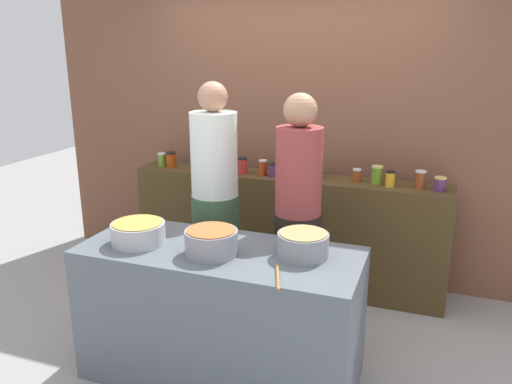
# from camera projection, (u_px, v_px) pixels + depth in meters

# --- Properties ---
(ground) EXTENTS (12.00, 12.00, 0.00)m
(ground) POSITION_uv_depth(u_px,v_px,m) (239.00, 349.00, 3.52)
(ground) COLOR #999794
(storefront_wall) EXTENTS (4.80, 0.12, 3.00)m
(storefront_wall) POSITION_uv_depth(u_px,v_px,m) (299.00, 110.00, 4.41)
(storefront_wall) COLOR brown
(storefront_wall) RESTS_ON ground
(display_shelf) EXTENTS (2.70, 0.36, 0.99)m
(display_shelf) POSITION_uv_depth(u_px,v_px,m) (285.00, 231.00, 4.37)
(display_shelf) COLOR #49371C
(display_shelf) RESTS_ON ground
(prep_table) EXTENTS (1.70, 0.70, 0.87)m
(prep_table) POSITION_uv_depth(u_px,v_px,m) (220.00, 314.00, 3.13)
(prep_table) COLOR slate
(prep_table) RESTS_ON ground
(preserve_jar_0) EXTENTS (0.07, 0.07, 0.12)m
(preserve_jar_0) POSITION_uv_depth(u_px,v_px,m) (162.00, 160.00, 4.57)
(preserve_jar_0) COLOR olive
(preserve_jar_0) RESTS_ON display_shelf
(preserve_jar_1) EXTENTS (0.09, 0.09, 0.14)m
(preserve_jar_1) POSITION_uv_depth(u_px,v_px,m) (171.00, 160.00, 4.52)
(preserve_jar_1) COLOR #99380D
(preserve_jar_1) RESTS_ON display_shelf
(preserve_jar_2) EXTENTS (0.08, 0.08, 0.13)m
(preserve_jar_2) POSITION_uv_depth(u_px,v_px,m) (206.00, 162.00, 4.46)
(preserve_jar_2) COLOR gold
(preserve_jar_2) RESTS_ON display_shelf
(preserve_jar_3) EXTENTS (0.09, 0.09, 0.14)m
(preserve_jar_3) POSITION_uv_depth(u_px,v_px,m) (226.00, 163.00, 4.39)
(preserve_jar_3) COLOR #4E215D
(preserve_jar_3) RESTS_ON display_shelf
(preserve_jar_4) EXTENTS (0.08, 0.08, 0.14)m
(preserve_jar_4) POSITION_uv_depth(u_px,v_px,m) (242.00, 166.00, 4.29)
(preserve_jar_4) COLOR #B52926
(preserve_jar_4) RESTS_ON display_shelf
(preserve_jar_5) EXTENTS (0.07, 0.07, 0.13)m
(preserve_jar_5) POSITION_uv_depth(u_px,v_px,m) (263.00, 167.00, 4.25)
(preserve_jar_5) COLOR #B53613
(preserve_jar_5) RESTS_ON display_shelf
(preserve_jar_6) EXTENTS (0.09, 0.09, 0.12)m
(preserve_jar_6) POSITION_uv_depth(u_px,v_px,m) (273.00, 170.00, 4.20)
(preserve_jar_6) COLOR #552D52
(preserve_jar_6) RESTS_ON display_shelf
(preserve_jar_7) EXTENTS (0.07, 0.07, 0.12)m
(preserve_jar_7) POSITION_uv_depth(u_px,v_px,m) (289.00, 168.00, 4.26)
(preserve_jar_7) COLOR #591D50
(preserve_jar_7) RESTS_ON display_shelf
(preserve_jar_8) EXTENTS (0.09, 0.09, 0.13)m
(preserve_jar_8) POSITION_uv_depth(u_px,v_px,m) (317.00, 170.00, 4.15)
(preserve_jar_8) COLOR red
(preserve_jar_8) RESTS_ON display_shelf
(preserve_jar_9) EXTENTS (0.07, 0.07, 0.10)m
(preserve_jar_9) POSITION_uv_depth(u_px,v_px,m) (357.00, 175.00, 4.06)
(preserve_jar_9) COLOR #954016
(preserve_jar_9) RESTS_ON display_shelf
(preserve_jar_10) EXTENTS (0.09, 0.09, 0.14)m
(preserve_jar_10) POSITION_uv_depth(u_px,v_px,m) (377.00, 175.00, 3.98)
(preserve_jar_10) COLOR #5C9021
(preserve_jar_10) RESTS_ON display_shelf
(preserve_jar_11) EXTENTS (0.07, 0.07, 0.13)m
(preserve_jar_11) POSITION_uv_depth(u_px,v_px,m) (390.00, 179.00, 3.90)
(preserve_jar_11) COLOR gold
(preserve_jar_11) RESTS_ON display_shelf
(preserve_jar_12) EXTENTS (0.08, 0.08, 0.14)m
(preserve_jar_12) POSITION_uv_depth(u_px,v_px,m) (420.00, 179.00, 3.85)
(preserve_jar_12) COLOR brown
(preserve_jar_12) RESTS_ON display_shelf
(preserve_jar_13) EXTENTS (0.09, 0.09, 0.11)m
(preserve_jar_13) POSITION_uv_depth(u_px,v_px,m) (440.00, 184.00, 3.78)
(preserve_jar_13) COLOR #532B5D
(preserve_jar_13) RESTS_ON display_shelf
(cooking_pot_left) EXTENTS (0.33, 0.33, 0.13)m
(cooking_pot_left) POSITION_uv_depth(u_px,v_px,m) (138.00, 233.00, 3.09)
(cooking_pot_left) COLOR #B7B7BC
(cooking_pot_left) RESTS_ON prep_table
(cooking_pot_center) EXTENTS (0.31, 0.31, 0.15)m
(cooking_pot_center) POSITION_uv_depth(u_px,v_px,m) (211.00, 242.00, 2.92)
(cooking_pot_center) COLOR gray
(cooking_pot_center) RESTS_ON prep_table
(cooking_pot_right) EXTENTS (0.30, 0.30, 0.14)m
(cooking_pot_right) POSITION_uv_depth(u_px,v_px,m) (303.00, 245.00, 2.89)
(cooking_pot_right) COLOR gray
(cooking_pot_right) RESTS_ON prep_table
(wooden_spoon) EXTENTS (0.11, 0.28, 0.02)m
(wooden_spoon) POSITION_uv_depth(u_px,v_px,m) (278.00, 277.00, 2.62)
(wooden_spoon) COLOR #9E703D
(wooden_spoon) RESTS_ON prep_table
(cook_with_tongs) EXTENTS (0.35, 0.35, 1.81)m
(cook_with_tongs) POSITION_uv_depth(u_px,v_px,m) (215.00, 216.00, 3.74)
(cook_with_tongs) COLOR #3D5E3F
(cook_with_tongs) RESTS_ON ground
(cook_in_cap) EXTENTS (0.32, 0.32, 1.76)m
(cook_in_cap) POSITION_uv_depth(u_px,v_px,m) (297.00, 233.00, 3.42)
(cook_in_cap) COLOR black
(cook_in_cap) RESTS_ON ground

